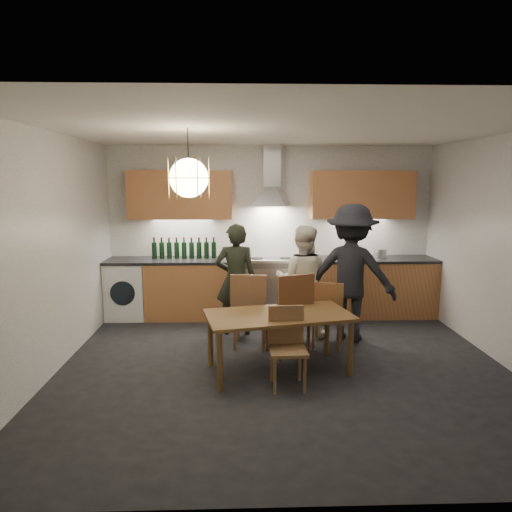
{
  "coord_description": "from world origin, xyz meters",
  "views": [
    {
      "loc": [
        -0.47,
        -4.87,
        2.08
      ],
      "look_at": [
        -0.29,
        0.4,
        1.2
      ],
      "focal_mm": 32.0,
      "sensor_mm": 36.0,
      "label": 1
    }
  ],
  "objects_px": {
    "chair_front": "(287,341)",
    "wine_bottles": "(184,248)",
    "person_right": "(351,273)",
    "mixing_bowl": "(352,257)",
    "chair_back_left": "(249,306)",
    "person_mid": "(302,281)",
    "dining_table": "(279,320)",
    "person_left": "(236,279)",
    "stock_pot": "(380,254)"
  },
  "relations": [
    {
      "from": "chair_front",
      "to": "wine_bottles",
      "type": "xyz_separation_m",
      "value": [
        -1.33,
        2.48,
        0.59
      ]
    },
    {
      "from": "chair_front",
      "to": "person_right",
      "type": "height_order",
      "value": "person_right"
    },
    {
      "from": "mixing_bowl",
      "to": "chair_back_left",
      "type": "bearing_deg",
      "value": -141.03
    },
    {
      "from": "mixing_bowl",
      "to": "wine_bottles",
      "type": "height_order",
      "value": "wine_bottles"
    },
    {
      "from": "chair_back_left",
      "to": "person_right",
      "type": "bearing_deg",
      "value": -160.83
    },
    {
      "from": "person_mid",
      "to": "dining_table",
      "type": "bearing_deg",
      "value": 83.69
    },
    {
      "from": "person_left",
      "to": "wine_bottles",
      "type": "bearing_deg",
      "value": -48.67
    },
    {
      "from": "chair_front",
      "to": "stock_pot",
      "type": "height_order",
      "value": "stock_pot"
    },
    {
      "from": "dining_table",
      "to": "person_left",
      "type": "height_order",
      "value": "person_left"
    },
    {
      "from": "person_left",
      "to": "person_mid",
      "type": "xyz_separation_m",
      "value": [
        0.89,
        -0.07,
        -0.01
      ]
    },
    {
      "from": "person_left",
      "to": "wine_bottles",
      "type": "relative_size",
      "value": 1.54
    },
    {
      "from": "mixing_bowl",
      "to": "person_right",
      "type": "bearing_deg",
      "value": -104.52
    },
    {
      "from": "chair_front",
      "to": "wine_bottles",
      "type": "distance_m",
      "value": 2.88
    },
    {
      "from": "chair_back_left",
      "to": "wine_bottles",
      "type": "relative_size",
      "value": 0.98
    },
    {
      "from": "person_right",
      "to": "mixing_bowl",
      "type": "distance_m",
      "value": 1.0
    },
    {
      "from": "dining_table",
      "to": "stock_pot",
      "type": "distance_m",
      "value": 2.73
    },
    {
      "from": "mixing_bowl",
      "to": "wine_bottles",
      "type": "xyz_separation_m",
      "value": [
        -2.54,
        0.18,
        0.12
      ]
    },
    {
      "from": "person_mid",
      "to": "mixing_bowl",
      "type": "bearing_deg",
      "value": -125.35
    },
    {
      "from": "dining_table",
      "to": "person_mid",
      "type": "distance_m",
      "value": 1.28
    },
    {
      "from": "person_mid",
      "to": "stock_pot",
      "type": "relative_size",
      "value": 7.73
    },
    {
      "from": "person_mid",
      "to": "mixing_bowl",
      "type": "height_order",
      "value": "person_mid"
    },
    {
      "from": "dining_table",
      "to": "person_mid",
      "type": "bearing_deg",
      "value": 58.77
    },
    {
      "from": "stock_pot",
      "to": "wine_bottles",
      "type": "bearing_deg",
      "value": 178.56
    },
    {
      "from": "chair_front",
      "to": "person_right",
      "type": "relative_size",
      "value": 0.46
    },
    {
      "from": "person_mid",
      "to": "stock_pot",
      "type": "bearing_deg",
      "value": -133.69
    },
    {
      "from": "mixing_bowl",
      "to": "stock_pot",
      "type": "xyz_separation_m",
      "value": [
        0.45,
        0.1,
        0.03
      ]
    },
    {
      "from": "chair_back_left",
      "to": "stock_pot",
      "type": "bearing_deg",
      "value": -139.66
    },
    {
      "from": "person_right",
      "to": "stock_pot",
      "type": "xyz_separation_m",
      "value": [
        0.7,
        1.07,
        0.08
      ]
    },
    {
      "from": "dining_table",
      "to": "chair_front",
      "type": "relative_size",
      "value": 2.06
    },
    {
      "from": "person_right",
      "to": "mixing_bowl",
      "type": "height_order",
      "value": "person_right"
    },
    {
      "from": "person_left",
      "to": "person_right",
      "type": "bearing_deg",
      "value": 168.93
    },
    {
      "from": "chair_back_left",
      "to": "mixing_bowl",
      "type": "height_order",
      "value": "mixing_bowl"
    },
    {
      "from": "dining_table",
      "to": "person_left",
      "type": "bearing_deg",
      "value": 98.32
    },
    {
      "from": "chair_back_left",
      "to": "person_mid",
      "type": "height_order",
      "value": "person_mid"
    },
    {
      "from": "person_left",
      "to": "stock_pot",
      "type": "bearing_deg",
      "value": -160.81
    },
    {
      "from": "dining_table",
      "to": "chair_front",
      "type": "bearing_deg",
      "value": -92.28
    },
    {
      "from": "chair_back_left",
      "to": "chair_front",
      "type": "distance_m",
      "value": 1.09
    },
    {
      "from": "person_left",
      "to": "stock_pot",
      "type": "distance_m",
      "value": 2.35
    },
    {
      "from": "wine_bottles",
      "to": "person_left",
      "type": "bearing_deg",
      "value": -47.82
    },
    {
      "from": "chair_front",
      "to": "person_left",
      "type": "relative_size",
      "value": 0.54
    },
    {
      "from": "dining_table",
      "to": "chair_back_left",
      "type": "bearing_deg",
      "value": 101.65
    },
    {
      "from": "dining_table",
      "to": "stock_pot",
      "type": "height_order",
      "value": "stock_pot"
    },
    {
      "from": "mixing_bowl",
      "to": "wine_bottles",
      "type": "relative_size",
      "value": 0.29
    },
    {
      "from": "chair_front",
      "to": "person_right",
      "type": "distance_m",
      "value": 1.7
    },
    {
      "from": "mixing_bowl",
      "to": "wine_bottles",
      "type": "distance_m",
      "value": 2.55
    },
    {
      "from": "dining_table",
      "to": "person_left",
      "type": "relative_size",
      "value": 1.11
    },
    {
      "from": "person_left",
      "to": "chair_back_left",
      "type": "bearing_deg",
      "value": 105.43
    },
    {
      "from": "dining_table",
      "to": "chair_front",
      "type": "distance_m",
      "value": 0.36
    },
    {
      "from": "dining_table",
      "to": "wine_bottles",
      "type": "bearing_deg",
      "value": 108.4
    },
    {
      "from": "chair_back_left",
      "to": "person_right",
      "type": "height_order",
      "value": "person_right"
    }
  ]
}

